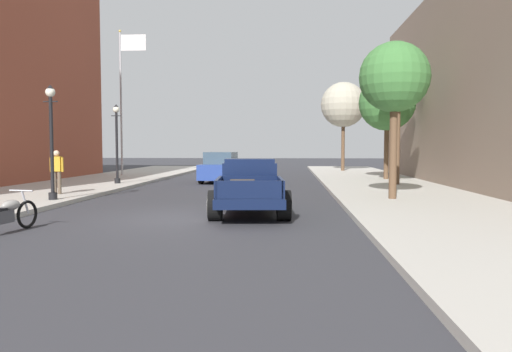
# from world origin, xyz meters

# --- Properties ---
(ground_plane) EXTENTS (140.00, 140.00, 0.00)m
(ground_plane) POSITION_xyz_m (0.00, 0.00, 0.00)
(ground_plane) COLOR #333338
(sidewalk_right) EXTENTS (5.50, 64.00, 0.15)m
(sidewalk_right) POSITION_xyz_m (7.25, 0.00, 0.07)
(sidewalk_right) COLOR #B7B2A8
(sidewalk_right) RESTS_ON ground
(hotrod_truck_navy) EXTENTS (2.44, 5.03, 1.58)m
(hotrod_truck_navy) POSITION_xyz_m (1.66, 1.25, 0.75)
(hotrod_truck_navy) COLOR #0F1938
(hotrod_truck_navy) RESTS_ON ground
(motorcycle_parked) EXTENTS (0.64, 2.10, 0.93)m
(motorcycle_parked) POSITION_xyz_m (-3.49, -2.62, 0.44)
(motorcycle_parked) COLOR black
(motorcycle_parked) RESTS_ON ground
(car_background_blue) EXTENTS (2.07, 4.40, 1.65)m
(car_background_blue) POSITION_xyz_m (-0.90, 13.42, 0.77)
(car_background_blue) COLOR #284293
(car_background_blue) RESTS_ON ground
(pedestrian_sidewalk_left) EXTENTS (0.53, 0.22, 1.65)m
(pedestrian_sidewalk_left) POSITION_xyz_m (-5.91, 4.73, 1.09)
(pedestrian_sidewalk_left) COLOR brown
(pedestrian_sidewalk_left) RESTS_ON sidewalk_left
(street_lamp_near) EXTENTS (0.50, 0.32, 3.85)m
(street_lamp_near) POSITION_xyz_m (-5.14, 2.86, 2.39)
(street_lamp_near) COLOR black
(street_lamp_near) RESTS_ON sidewalk_left
(street_lamp_far) EXTENTS (0.50, 0.32, 3.85)m
(street_lamp_far) POSITION_xyz_m (-5.59, 10.23, 2.39)
(street_lamp_far) COLOR black
(street_lamp_far) RESTS_ON sidewalk_left
(flagpole) EXTENTS (1.74, 0.16, 9.16)m
(flagpole) POSITION_xyz_m (-7.66, 17.43, 5.77)
(flagpole) COLOR #B2B2B7
(flagpole) RESTS_ON sidewalk_left
(street_tree_nearest) EXTENTS (2.38, 2.38, 5.34)m
(street_tree_nearest) POSITION_xyz_m (6.37, 3.99, 4.26)
(street_tree_nearest) COLOR brown
(street_tree_nearest) RESTS_ON sidewalk_right
(street_tree_second) EXTENTS (2.28, 2.28, 5.80)m
(street_tree_second) POSITION_xyz_m (7.91, 10.46, 4.75)
(street_tree_second) COLOR brown
(street_tree_second) RESTS_ON sidewalk_right
(street_tree_third) EXTENTS (3.09, 3.09, 5.77)m
(street_tree_third) POSITION_xyz_m (8.17, 14.31, 4.35)
(street_tree_third) COLOR brown
(street_tree_third) RESTS_ON sidewalk_right
(street_tree_farthest) EXTENTS (3.35, 3.35, 6.61)m
(street_tree_farthest) POSITION_xyz_m (6.83, 23.79, 5.06)
(street_tree_farthest) COLOR brown
(street_tree_farthest) RESTS_ON sidewalk_right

